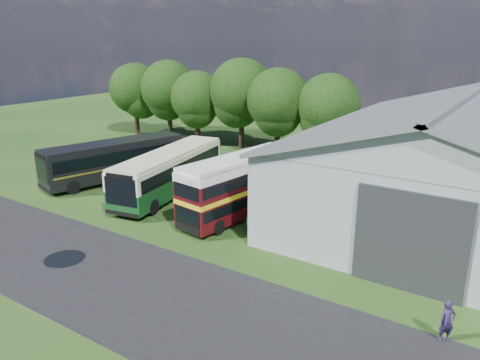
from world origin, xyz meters
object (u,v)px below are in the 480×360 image
Objects in this scene: bus_green_single at (170,172)px; visitor_a at (447,322)px; storage_shed at (459,155)px; bus_dark_single at (115,160)px; bus_maroon_double at (240,186)px.

bus_green_single reaches higher than visitor_a.
storage_shed is 15.75m from visitor_a.
storage_shed reaches higher than bus_dark_single.
storage_shed reaches higher than visitor_a.
bus_maroon_double is (-12.00, -8.20, -2.08)m from storage_shed.
bus_green_single is (-19.04, -7.35, -2.38)m from storage_shed.
bus_maroon_double is 16.09m from visitor_a.
storage_shed is 1.99× the size of bus_green_single.
visitor_a is (27.77, -8.11, -0.87)m from bus_dark_single.
storage_shed is 14.68m from bus_maroon_double.
bus_green_single is 7.11m from bus_maroon_double.
visitor_a is (14.43, -7.01, -1.18)m from bus_maroon_double.
bus_maroon_double is at bearing -145.64° from storage_shed.
bus_dark_single is (-13.34, 1.10, -0.30)m from bus_maroon_double.
visitor_a is (2.43, -15.22, -3.26)m from storage_shed.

